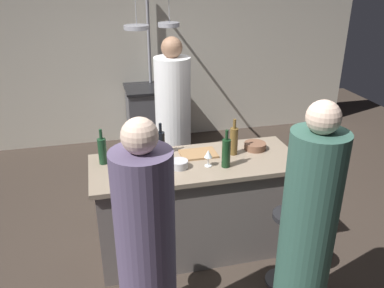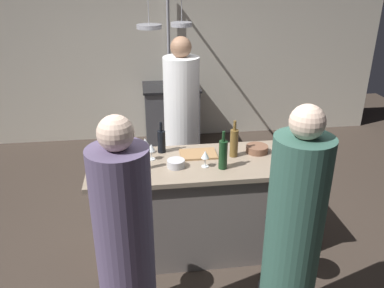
# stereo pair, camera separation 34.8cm
# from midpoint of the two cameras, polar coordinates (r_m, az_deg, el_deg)

# --- Properties ---
(ground_plane) EXTENTS (9.00, 9.00, 0.00)m
(ground_plane) POSITION_cam_midpoint_polar(r_m,az_deg,el_deg) (3.88, 2.95, -14.62)
(ground_plane) COLOR #382D26
(back_wall) EXTENTS (6.40, 0.16, 2.60)m
(back_wall) POSITION_cam_midpoint_polar(r_m,az_deg,el_deg) (5.96, -1.76, 13.15)
(back_wall) COLOR beige
(back_wall) RESTS_ON ground_plane
(kitchen_island) EXTENTS (1.80, 0.72, 0.90)m
(kitchen_island) POSITION_cam_midpoint_polar(r_m,az_deg,el_deg) (3.61, 3.11, -8.99)
(kitchen_island) COLOR slate
(kitchen_island) RESTS_ON ground_plane
(stove_range) EXTENTS (0.80, 0.64, 0.89)m
(stove_range) POSITION_cam_midpoint_polar(r_m,az_deg,el_deg) (5.80, -1.25, 4.11)
(stove_range) COLOR #47474C
(stove_range) RESTS_ON ground_plane
(chef) EXTENTS (0.38, 0.38, 1.80)m
(chef) POSITION_cam_midpoint_polar(r_m,az_deg,el_deg) (4.32, 0.85, 2.50)
(chef) COLOR white
(chef) RESTS_ON ground_plane
(bar_stool_left) EXTENTS (0.28, 0.28, 0.68)m
(bar_stool_left) POSITION_cam_midpoint_polar(r_m,az_deg,el_deg) (3.11, -4.91, -17.03)
(bar_stool_left) COLOR #4C4C51
(bar_stool_left) RESTS_ON ground_plane
(guest_left) EXTENTS (0.36, 0.36, 1.70)m
(guest_left) POSITION_cam_midpoint_polar(r_m,az_deg,el_deg) (2.56, -5.58, -15.57)
(guest_left) COLOR #594C6B
(guest_left) RESTS_ON ground_plane
(bar_stool_right) EXTENTS (0.28, 0.28, 0.68)m
(bar_stool_right) POSITION_cam_midpoint_polar(r_m,az_deg,el_deg) (3.33, 15.47, -14.85)
(bar_stool_right) COLOR #4C4C51
(bar_stool_right) RESTS_ON ground_plane
(guest_right) EXTENTS (0.36, 0.36, 1.72)m
(guest_right) POSITION_cam_midpoint_polar(r_m,az_deg,el_deg) (2.76, 17.88, -13.18)
(guest_right) COLOR #33594C
(guest_right) RESTS_ON ground_plane
(overhead_pot_rack) EXTENTS (0.60, 1.50, 2.17)m
(overhead_pot_rack) POSITION_cam_midpoint_polar(r_m,az_deg,el_deg) (5.01, -1.58, 14.91)
(overhead_pot_rack) COLOR gray
(overhead_pot_rack) RESTS_ON ground_plane
(cutting_board) EXTENTS (0.32, 0.22, 0.02)m
(cutting_board) POSITION_cam_midpoint_polar(r_m,az_deg,el_deg) (3.51, 3.75, -1.52)
(cutting_board) COLOR #997047
(cutting_board) RESTS_ON kitchen_island
(pepper_mill) EXTENTS (0.05, 0.05, 0.21)m
(pepper_mill) POSITION_cam_midpoint_polar(r_m,az_deg,el_deg) (3.23, -3.84, -2.01)
(pepper_mill) COLOR #382319
(pepper_mill) RESTS_ON kitchen_island
(wine_bottle_red) EXTENTS (0.07, 0.07, 0.33)m
(wine_bottle_red) POSITION_cam_midpoint_polar(r_m,az_deg,el_deg) (3.25, 7.56, -1.51)
(wine_bottle_red) COLOR #143319
(wine_bottle_red) RESTS_ON kitchen_island
(wine_bottle_amber) EXTENTS (0.07, 0.07, 0.33)m
(wine_bottle_amber) POSITION_cam_midpoint_polar(r_m,az_deg,el_deg) (3.47, 8.93, 0.15)
(wine_bottle_amber) COLOR brown
(wine_bottle_amber) RESTS_ON kitchen_island
(wine_bottle_green) EXTENTS (0.07, 0.07, 0.31)m
(wine_bottle_green) POSITION_cam_midpoint_polar(r_m,az_deg,el_deg) (3.43, -9.94, -0.41)
(wine_bottle_green) COLOR #193D23
(wine_bottle_green) RESTS_ON kitchen_island
(wine_bottle_dark) EXTENTS (0.07, 0.07, 0.29)m
(wine_bottle_dark) POSITION_cam_midpoint_polar(r_m,az_deg,el_deg) (3.52, -1.61, 0.39)
(wine_bottle_dark) COLOR black
(wine_bottle_dark) RESTS_ON kitchen_island
(wine_glass_by_chef) EXTENTS (0.07, 0.07, 0.15)m
(wine_glass_by_chef) POSITION_cam_midpoint_polar(r_m,az_deg,el_deg) (3.50, -3.94, 0.15)
(wine_glass_by_chef) COLOR silver
(wine_glass_by_chef) RESTS_ON kitchen_island
(wine_glass_near_right_guest) EXTENTS (0.07, 0.07, 0.15)m
(wine_glass_near_right_guest) POSITION_cam_midpoint_polar(r_m,az_deg,el_deg) (3.38, -2.96, -0.70)
(wine_glass_near_right_guest) COLOR silver
(wine_glass_near_right_guest) RESTS_ON kitchen_island
(wine_glass_near_left_guest) EXTENTS (0.07, 0.07, 0.15)m
(wine_glass_near_left_guest) POSITION_cam_midpoint_polar(r_m,az_deg,el_deg) (3.27, 4.96, -1.71)
(wine_glass_near_left_guest) COLOR silver
(wine_glass_near_left_guest) RESTS_ON kitchen_island
(mixing_bowl_steel) EXTENTS (0.15, 0.15, 0.06)m
(mixing_bowl_steel) POSITION_cam_midpoint_polar(r_m,az_deg,el_deg) (3.28, 0.70, -2.89)
(mixing_bowl_steel) COLOR #B7B7BC
(mixing_bowl_steel) RESTS_ON kitchen_island
(mixing_bowl_wooden) EXTENTS (0.20, 0.20, 0.06)m
(mixing_bowl_wooden) POSITION_cam_midpoint_polar(r_m,az_deg,el_deg) (3.63, 12.07, -0.76)
(mixing_bowl_wooden) COLOR brown
(mixing_bowl_wooden) RESTS_ON kitchen_island
(mixing_bowl_blue) EXTENTS (0.19, 0.19, 0.08)m
(mixing_bowl_blue) POSITION_cam_midpoint_polar(r_m,az_deg,el_deg) (3.15, -6.59, -4.14)
(mixing_bowl_blue) COLOR #334C6B
(mixing_bowl_blue) RESTS_ON kitchen_island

